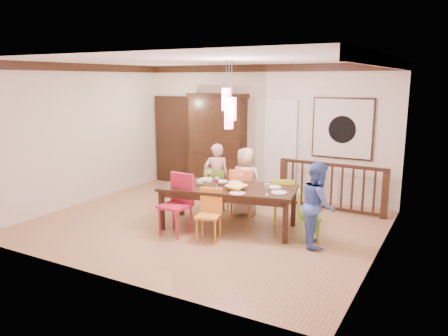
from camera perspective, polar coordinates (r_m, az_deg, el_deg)
The scene contains 37 objects.
floor at distance 8.01m, azimuth -2.52°, elevation -7.30°, with size 6.00×6.00×0.00m, color #A06F4D.
ceiling at distance 7.59m, azimuth -2.72°, elevation 13.90°, with size 6.00×6.00×0.00m, color white.
wall_back at distance 9.87m, azimuth 5.00°, elevation 4.89°, with size 6.00×6.00×0.00m, color silver.
wall_left at distance 9.57m, azimuth -18.17°, elevation 4.15°, with size 5.00×5.00×0.00m, color silver.
wall_right at distance 6.64m, azimuth 20.08°, elevation 0.96°, with size 5.00×5.00×0.00m, color silver.
crown_molding at distance 7.59m, azimuth -2.71°, elevation 13.29°, with size 6.00×5.00×0.16m, color black, non-canonical shape.
panel_door at distance 11.06m, azimuth -6.60°, elevation 3.49°, with size 1.04×0.07×2.24m, color black.
white_doorway at distance 9.76m, azimuth 6.76°, elevation 2.40°, with size 0.97×0.05×2.22m, color silver.
painting at distance 9.24m, azimuth 15.22°, elevation 5.01°, with size 1.25×0.06×1.25m.
pendant_cluster at distance 7.39m, azimuth 0.64°, elevation 7.81°, with size 0.27×0.21×1.14m.
dining_table at distance 7.62m, azimuth 0.61°, elevation -3.00°, with size 2.48×1.50×0.75m.
chair_far_left at distance 8.58m, azimuth -0.88°, elevation -2.48°, with size 0.46×0.46×0.89m.
chair_far_mid at distance 8.29m, azimuth 2.46°, elevation -2.74°, with size 0.51×0.51×0.95m.
chair_far_right at distance 8.06m, azimuth 7.84°, elevation -3.73°, with size 0.48×0.48×0.83m.
chair_near_left at distance 7.37m, azimuth -6.44°, elevation -4.28°, with size 0.48×0.48×1.03m.
chair_near_mid at distance 7.12m, azimuth -2.04°, elevation -5.70°, with size 0.46×0.46×0.83m.
chair_end_right at distance 7.18m, azimuth 11.06°, elevation -5.79°, with size 0.48×0.48×0.83m.
china_hutch at distance 10.19m, azimuth -0.84°, elevation 3.37°, with size 1.43×0.46×2.26m.
balustrade at distance 8.94m, azimuth 13.85°, elevation -2.29°, with size 2.18×0.16×0.96m.
person_far_left at distance 8.65m, azimuth -0.97°, elevation -1.21°, with size 0.49×0.32×1.35m, color beige.
person_far_mid at distance 8.36m, azimuth 2.85°, elevation -1.79°, with size 0.65×0.42×1.32m, color beige.
person_end_right at distance 6.98m, azimuth 12.16°, elevation -4.66°, with size 0.65×0.51×1.34m, color #4466C0.
serving_bowl at distance 7.37m, azimuth 1.61°, elevation -2.55°, with size 0.35×0.35×0.09m, color yellow.
small_bowl at distance 7.76m, azimuth -0.22°, elevation -1.91°, with size 0.19×0.19×0.06m, color white.
cup_left at distance 7.69m, azimuth -3.18°, elevation -1.91°, with size 0.13×0.13×0.10m, color silver.
cup_right at distance 7.45m, azimuth 5.63°, elevation -2.43°, with size 0.10×0.10×0.09m, color silver.
plate_far_left at distance 8.13m, azimuth -2.35°, elevation -1.48°, with size 0.26×0.26×0.01m, color white.
plate_far_mid at distance 7.88m, azimuth 1.49°, elevation -1.88°, with size 0.26×0.26×0.01m, color white.
plate_far_right at distance 7.58m, azimuth 6.53°, elevation -2.49°, with size 0.26×0.26×0.01m, color white.
plate_near_left at distance 7.65m, azimuth -5.14°, elevation -2.34°, with size 0.26×0.26×0.01m, color white.
plate_near_mid at distance 7.15m, azimuth 1.76°, elevation -3.30°, with size 0.26×0.26×0.01m, color white.
plate_end_right at distance 7.24m, azimuth 7.25°, elevation -3.19°, with size 0.26×0.26×0.01m, color white.
wine_glass_a at distance 7.93m, azimuth -1.96°, elevation -1.15°, with size 0.08×0.08×0.19m, color #590C19, non-canonical shape.
wine_glass_b at distance 7.70m, azimuth 2.20°, elevation -1.54°, with size 0.08×0.08×0.19m, color silver, non-canonical shape.
wine_glass_c at distance 7.46m, azimuth -0.92°, elevation -1.97°, with size 0.08×0.08×0.19m, color #590C19, non-canonical shape.
wine_glass_d at distance 7.07m, azimuth 5.64°, elevation -2.78°, with size 0.08×0.08×0.19m, color silver, non-canonical shape.
napkin at distance 7.32m, azimuth -1.38°, elevation -2.94°, with size 0.18×0.14×0.01m, color #D83359.
Camera 1 is at (3.96, -6.47, 2.59)m, focal length 35.00 mm.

